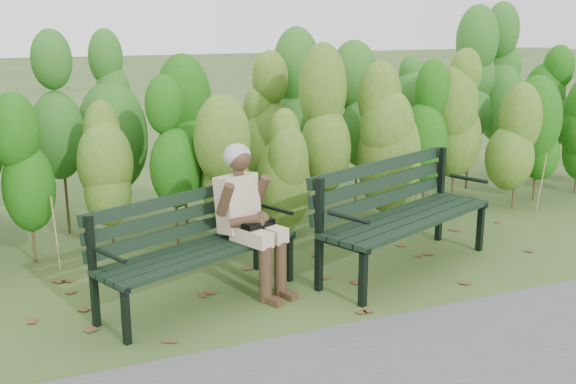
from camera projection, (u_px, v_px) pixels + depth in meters
name	position (u px, v px, depth m)	size (l,w,h in m)	color
ground	(303.00, 282.00, 6.04)	(80.00, 80.00, 0.00)	#2D4920
hedge_band	(234.00, 116.00, 7.39)	(11.04, 1.67, 2.42)	#47381E
leaf_litter	(335.00, 279.00, 6.11)	(6.05, 2.21, 0.01)	brown
bench_left	(192.00, 240.00, 5.55)	(1.85, 1.22, 0.89)	black
bench_right	(398.00, 206.00, 6.28)	(2.10, 1.38, 1.00)	black
seated_woman	(248.00, 210.00, 5.71)	(0.59, 0.79, 1.27)	beige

